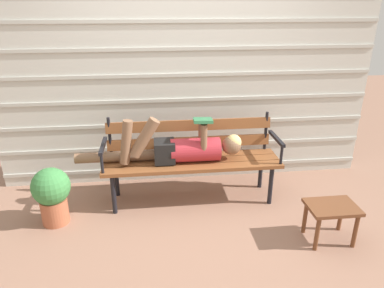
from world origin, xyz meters
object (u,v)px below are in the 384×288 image
(reclining_person, at_px, (181,148))
(potted_plant, at_px, (52,193))
(footstool, at_px, (331,212))
(park_bench, at_px, (191,154))

(reclining_person, height_order, potted_plant, reclining_person)
(reclining_person, relative_size, footstool, 3.94)
(footstool, xyz_separation_m, potted_plant, (-2.40, 0.54, 0.04))
(park_bench, height_order, potted_plant, park_bench)
(reclining_person, distance_m, potted_plant, 1.26)
(park_bench, relative_size, footstool, 4.24)
(reclining_person, bearing_deg, potted_plant, -167.64)
(footstool, bearing_deg, reclining_person, 146.36)
(footstool, bearing_deg, park_bench, 141.51)
(footstool, bearing_deg, potted_plant, 167.39)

